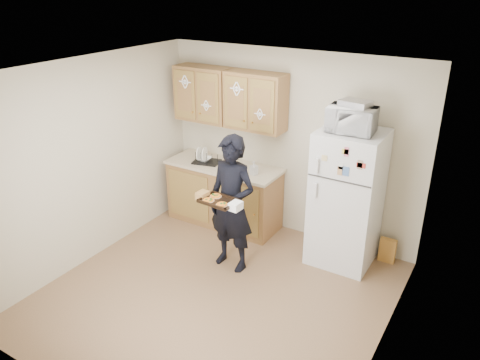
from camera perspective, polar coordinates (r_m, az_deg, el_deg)
name	(u,v)px	position (r m, az deg, el deg)	size (l,w,h in m)	color
floor	(216,294)	(5.47, -2.90, -13.72)	(3.60, 3.60, 0.00)	brown
ceiling	(211,72)	(4.43, -3.57, 12.97)	(3.60, 3.60, 0.00)	silver
wall_back	(290,145)	(6.27, 6.11, 4.25)	(3.60, 0.04, 2.50)	beige
wall_front	(75,286)	(3.68, -19.49, -12.05)	(3.60, 0.04, 2.50)	beige
wall_left	(91,162)	(5.95, -17.71, 2.14)	(0.04, 3.60, 2.50)	beige
wall_right	(390,242)	(4.18, 17.83, -7.22)	(0.04, 3.60, 2.50)	beige
refrigerator	(346,199)	(5.78, 12.85, -2.24)	(0.75, 0.70, 1.70)	silver
base_cabinet	(224,195)	(6.71, -1.95, -1.87)	(1.60, 0.60, 0.86)	brown
countertop	(224,166)	(6.52, -2.00, 1.70)	(1.64, 0.64, 0.04)	#C5B097
upper_cab_left	(204,94)	(6.56, -4.44, 10.43)	(0.80, 0.33, 0.75)	brown
upper_cab_right	(256,101)	(6.13, 1.91, 9.55)	(0.80, 0.33, 0.75)	brown
cereal_box	(387,250)	(6.20, 17.54, -8.18)	(0.20, 0.07, 0.32)	gold
person	(232,204)	(5.52, -1.01, -2.97)	(0.61, 0.40, 1.69)	black
baking_tray	(219,201)	(5.21, -2.60, -2.62)	(0.40, 0.30, 0.04)	black
pizza_front_left	(208,200)	(5.21, -3.87, -2.47)	(0.13, 0.13, 0.02)	orange
pizza_front_right	(222,204)	(5.11, -2.22, -3.00)	(0.13, 0.13, 0.02)	orange
pizza_back_left	(216,196)	(5.31, -2.97, -1.95)	(0.13, 0.13, 0.02)	orange
microwave	(351,120)	(5.39, 13.43, 7.17)	(0.53, 0.36, 0.29)	silver
foil_pan	(355,103)	(5.37, 13.89, 9.05)	(0.33, 0.23, 0.07)	#B1B1B8
dish_rack	(207,158)	(6.59, -4.10, 2.75)	(0.37, 0.27, 0.15)	black
bowl	(204,159)	(6.63, -4.39, 2.57)	(0.20, 0.20, 0.05)	white
soap_bottle	(254,168)	(6.16, 1.71, 1.47)	(0.08, 0.09, 0.19)	silver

